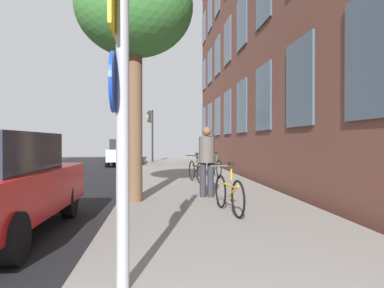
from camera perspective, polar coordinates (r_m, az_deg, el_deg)
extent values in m
plane|color=#332D28|center=(15.84, -13.79, -5.02)|extent=(41.80, 41.80, 0.00)
cube|color=black|center=(16.28, -21.15, -4.88)|extent=(7.00, 38.00, 0.01)
cube|color=gray|center=(15.72, -1.01, -4.84)|extent=(4.20, 38.00, 0.12)
cube|color=#384756|center=(6.89, 26.23, 12.61)|extent=(0.06, 1.69, 2.18)
cube|color=#384756|center=(9.64, 16.30, 9.09)|extent=(0.06, 1.69, 2.18)
cube|color=#384756|center=(12.57, 10.98, 7.06)|extent=(0.06, 1.69, 2.18)
cube|color=#384756|center=(15.58, 7.71, 5.77)|extent=(0.06, 1.69, 2.18)
cube|color=#384756|center=(18.62, 5.52, 4.88)|extent=(0.06, 1.69, 2.18)
cube|color=#384756|center=(21.69, 3.94, 4.25)|extent=(0.06, 1.69, 2.18)
cube|color=#384756|center=(24.77, 2.76, 3.76)|extent=(0.06, 1.69, 2.18)
cube|color=#384756|center=(27.87, 1.84, 3.39)|extent=(0.06, 1.69, 2.18)
cube|color=#384756|center=(16.30, 7.72, 18.28)|extent=(0.06, 1.69, 2.18)
cube|color=#384756|center=(19.23, 5.52, 15.48)|extent=(0.06, 1.69, 2.18)
cube|color=#384756|center=(22.22, 3.95, 13.42)|extent=(0.06, 1.69, 2.18)
cube|color=#384756|center=(25.23, 2.76, 11.83)|extent=(0.06, 1.69, 2.18)
cube|color=#384756|center=(28.28, 1.84, 10.59)|extent=(0.06, 1.69, 2.18)
cube|color=#384756|center=(26.17, 2.77, 19.47)|extent=(0.06, 1.69, 2.18)
cube|color=#384756|center=(29.12, 1.85, 17.48)|extent=(0.06, 1.69, 2.18)
cylinder|color=gray|center=(3.46, -10.73, 6.61)|extent=(0.12, 0.12, 3.49)
cube|color=yellow|center=(3.68, -12.08, 21.00)|extent=(0.03, 0.60, 0.60)
cylinder|color=#14339E|center=(3.49, -12.06, 9.38)|extent=(0.03, 0.56, 0.56)
cylinder|color=black|center=(24.82, -6.16, 1.25)|extent=(0.12, 0.12, 3.49)
cube|color=black|center=(24.88, -6.58, 4.24)|extent=(0.20, 0.24, 0.80)
sphere|color=#4B0707|center=(24.90, -6.83, 4.83)|extent=(0.16, 0.16, 0.16)
sphere|color=orange|center=(24.88, -6.83, 4.24)|extent=(0.16, 0.16, 0.16)
sphere|color=#083E11|center=(24.87, -6.83, 3.64)|extent=(0.16, 0.16, 0.16)
cylinder|color=brown|center=(8.56, -8.92, 3.47)|extent=(0.36, 0.36, 3.66)
ellipsoid|color=#387533|center=(9.09, -8.94, 20.33)|extent=(2.71, 2.71, 2.30)
torus|color=black|center=(7.66, 4.47, -7.32)|extent=(0.12, 0.68, 0.68)
torus|color=black|center=(6.67, 7.15, -8.47)|extent=(0.12, 0.68, 0.68)
cylinder|color=#C68C19|center=(7.14, 5.72, -6.37)|extent=(0.15, 0.89, 0.04)
cylinder|color=#C68C19|center=(6.90, 6.41, -7.32)|extent=(0.11, 0.54, 0.29)
cylinder|color=#C68C19|center=(6.96, 6.13, -4.44)|extent=(0.04, 0.04, 0.28)
cube|color=black|center=(6.95, 6.13, -3.12)|extent=(0.10, 0.24, 0.06)
cylinder|color=#4C4C4C|center=(7.61, 4.47, -3.42)|extent=(0.42, 0.08, 0.03)
torus|color=black|center=(12.95, -0.01, -4.13)|extent=(0.17, 0.70, 0.70)
torus|color=black|center=(12.04, 1.25, -4.47)|extent=(0.17, 0.70, 0.70)
cylinder|color=black|center=(12.48, 0.60, -3.42)|extent=(0.19, 0.80, 0.04)
cylinder|color=black|center=(12.26, 0.92, -3.89)|extent=(0.13, 0.49, 0.27)
cylinder|color=black|center=(12.33, 0.79, -2.26)|extent=(0.04, 0.04, 0.28)
cube|color=black|center=(12.32, 0.79, -1.52)|extent=(0.10, 0.24, 0.06)
cylinder|color=#4C4C4C|center=(12.92, -0.01, -1.79)|extent=(0.42, 0.11, 0.03)
torus|color=black|center=(14.56, 3.23, -3.64)|extent=(0.10, 0.70, 0.70)
torus|color=black|center=(13.60, 4.20, -3.93)|extent=(0.10, 0.70, 0.70)
cylinder|color=#267233|center=(14.07, 3.70, -3.00)|extent=(0.11, 0.85, 0.04)
cylinder|color=#267233|center=(13.83, 3.95, -3.42)|extent=(0.08, 0.51, 0.28)
cylinder|color=#267233|center=(13.91, 3.85, -1.98)|extent=(0.04, 0.04, 0.28)
cube|color=black|center=(13.90, 3.85, -1.32)|extent=(0.10, 0.24, 0.06)
cylinder|color=#4C4C4C|center=(14.54, 3.23, -1.56)|extent=(0.42, 0.06, 0.03)
cylinder|color=#26262D|center=(9.10, 1.70, -5.57)|extent=(0.16, 0.16, 0.85)
cylinder|color=#26262D|center=(9.13, 2.90, -5.55)|extent=(0.16, 0.16, 0.85)
cylinder|color=#4C4742|center=(9.07, 2.30, -0.88)|extent=(0.53, 0.53, 0.64)
sphere|color=brown|center=(9.07, 2.31, 2.01)|extent=(0.23, 0.23, 0.23)
cylinder|color=black|center=(7.63, -18.50, -8.37)|extent=(0.22, 0.64, 0.64)
cylinder|color=black|center=(4.99, -26.01, -13.09)|extent=(0.22, 0.64, 0.64)
cube|color=#B7B7BC|center=(23.03, -10.42, -1.64)|extent=(2.07, 4.53, 0.70)
cube|color=#1E232D|center=(22.80, -10.47, -0.03)|extent=(1.68, 2.56, 0.60)
cylinder|color=black|center=(24.55, -12.13, -2.34)|extent=(0.22, 0.64, 0.64)
cylinder|color=black|center=(24.41, -8.12, -2.35)|extent=(0.22, 0.64, 0.64)
cylinder|color=black|center=(21.73, -13.01, -2.69)|extent=(0.22, 0.64, 0.64)
cylinder|color=black|center=(21.57, -8.47, -2.70)|extent=(0.22, 0.64, 0.64)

